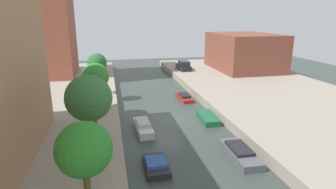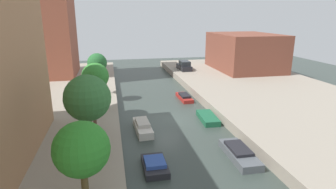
{
  "view_description": "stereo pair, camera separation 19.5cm",
  "coord_description": "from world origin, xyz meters",
  "px_view_note": "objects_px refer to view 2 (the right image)",
  "views": [
    {
      "loc": [
        -5.69,
        -26.47,
        10.42
      ],
      "look_at": [
        0.96,
        4.5,
        1.38
      ],
      "focal_mm": 29.83,
      "sensor_mm": 36.0,
      "label": 1
    },
    {
      "loc": [
        -5.5,
        -26.51,
        10.42
      ],
      "look_at": [
        0.96,
        4.5,
        1.38
      ],
      "focal_mm": 29.83,
      "sensor_mm": 36.0,
      "label": 2
    }
  ],
  "objects_px": {
    "street_tree_1": "(87,99)",
    "moored_boat_left_1": "(155,165)",
    "parked_car": "(184,66)",
    "moored_boat_right_3": "(184,97)",
    "street_tree_0": "(82,150)",
    "street_tree_2": "(93,90)",
    "low_block_right": "(245,52)",
    "street_tree_4": "(97,63)",
    "moored_boat_left_2": "(143,127)",
    "moored_boat_right_2": "(208,118)",
    "moored_boat_right_1": "(239,153)",
    "street_tree_3": "(95,76)"
  },
  "relations": [
    {
      "from": "parked_car",
      "to": "moored_boat_left_1",
      "type": "relative_size",
      "value": 1.54
    },
    {
      "from": "low_block_right",
      "to": "street_tree_0",
      "type": "relative_size",
      "value": 2.84
    },
    {
      "from": "street_tree_2",
      "to": "moored_boat_right_2",
      "type": "bearing_deg",
      "value": 12.99
    },
    {
      "from": "moored_boat_left_1",
      "to": "low_block_right",
      "type": "bearing_deg",
      "value": 53.99
    },
    {
      "from": "street_tree_4",
      "to": "parked_car",
      "type": "distance_m",
      "value": 20.06
    },
    {
      "from": "street_tree_3",
      "to": "street_tree_2",
      "type": "bearing_deg",
      "value": -90.0
    },
    {
      "from": "street_tree_3",
      "to": "street_tree_4",
      "type": "relative_size",
      "value": 0.96
    },
    {
      "from": "street_tree_3",
      "to": "moored_boat_right_1",
      "type": "height_order",
      "value": "street_tree_3"
    },
    {
      "from": "moored_boat_left_2",
      "to": "street_tree_4",
      "type": "bearing_deg",
      "value": 112.4
    },
    {
      "from": "moored_boat_left_1",
      "to": "street_tree_4",
      "type": "bearing_deg",
      "value": 103.95
    },
    {
      "from": "moored_boat_left_1",
      "to": "moored_boat_right_3",
      "type": "xyz_separation_m",
      "value": [
        6.4,
        15.85,
        -0.0
      ]
    },
    {
      "from": "moored_boat_left_1",
      "to": "moored_boat_right_3",
      "type": "relative_size",
      "value": 0.75
    },
    {
      "from": "street_tree_1",
      "to": "moored_boat_left_2",
      "type": "bearing_deg",
      "value": 56.77
    },
    {
      "from": "street_tree_0",
      "to": "moored_boat_left_2",
      "type": "xyz_separation_m",
      "value": [
        4.17,
        11.54,
        -3.87
      ]
    },
    {
      "from": "street_tree_0",
      "to": "moored_boat_right_3",
      "type": "height_order",
      "value": "street_tree_0"
    },
    {
      "from": "street_tree_1",
      "to": "moored_boat_left_1",
      "type": "bearing_deg",
      "value": -6.1
    },
    {
      "from": "low_block_right",
      "to": "moored_boat_right_1",
      "type": "xyz_separation_m",
      "value": [
        -14.33,
        -28.39,
        -3.8
      ]
    },
    {
      "from": "street_tree_1",
      "to": "moored_boat_right_3",
      "type": "xyz_separation_m",
      "value": [
        10.6,
        15.4,
        -4.99
      ]
    },
    {
      "from": "street_tree_1",
      "to": "moored_boat_left_2",
      "type": "relative_size",
      "value": 1.35
    },
    {
      "from": "low_block_right",
      "to": "street_tree_0",
      "type": "xyz_separation_m",
      "value": [
        -25.06,
        -33.43,
        0.16
      ]
    },
    {
      "from": "low_block_right",
      "to": "moored_boat_right_1",
      "type": "relative_size",
      "value": 2.88
    },
    {
      "from": "low_block_right",
      "to": "moored_boat_left_2",
      "type": "xyz_separation_m",
      "value": [
        -20.89,
        -21.89,
        -3.72
      ]
    },
    {
      "from": "street_tree_1",
      "to": "moored_boat_left_1",
      "type": "distance_m",
      "value": 6.54
    },
    {
      "from": "low_block_right",
      "to": "moored_boat_right_2",
      "type": "height_order",
      "value": "low_block_right"
    },
    {
      "from": "low_block_right",
      "to": "street_tree_4",
      "type": "relative_size",
      "value": 2.63
    },
    {
      "from": "street_tree_2",
      "to": "moored_boat_right_2",
      "type": "xyz_separation_m",
      "value": [
        11.03,
        2.55,
        -4.2
      ]
    },
    {
      "from": "street_tree_1",
      "to": "street_tree_3",
      "type": "relative_size",
      "value": 1.2
    },
    {
      "from": "street_tree_1",
      "to": "moored_boat_right_3",
      "type": "height_order",
      "value": "street_tree_1"
    },
    {
      "from": "street_tree_3",
      "to": "moored_boat_right_3",
      "type": "relative_size",
      "value": 1.2
    },
    {
      "from": "street_tree_3",
      "to": "street_tree_0",
      "type": "bearing_deg",
      "value": -90.0
    },
    {
      "from": "moored_boat_left_2",
      "to": "moored_boat_right_2",
      "type": "height_order",
      "value": "moored_boat_left_2"
    },
    {
      "from": "street_tree_1",
      "to": "parked_car",
      "type": "xyz_separation_m",
      "value": [
        14.47,
        30.0,
        -3.64
      ]
    },
    {
      "from": "low_block_right",
      "to": "street_tree_4",
      "type": "height_order",
      "value": "low_block_right"
    },
    {
      "from": "street_tree_4",
      "to": "parked_car",
      "type": "relative_size",
      "value": 1.07
    },
    {
      "from": "street_tree_0",
      "to": "moored_boat_left_1",
      "type": "distance_m",
      "value": 7.48
    },
    {
      "from": "parked_car",
      "to": "moored_boat_right_3",
      "type": "xyz_separation_m",
      "value": [
        -3.86,
        -14.6,
        -1.36
      ]
    },
    {
      "from": "street_tree_3",
      "to": "moored_boat_right_2",
      "type": "bearing_deg",
      "value": -14.31
    },
    {
      "from": "parked_car",
      "to": "moored_boat_left_1",
      "type": "xyz_separation_m",
      "value": [
        -10.26,
        -30.45,
        -1.35
      ]
    },
    {
      "from": "street_tree_2",
      "to": "low_block_right",
      "type": "bearing_deg",
      "value": 42.62
    },
    {
      "from": "moored_boat_right_3",
      "to": "street_tree_3",
      "type": "bearing_deg",
      "value": -155.41
    },
    {
      "from": "street_tree_3",
      "to": "parked_car",
      "type": "distance_m",
      "value": 24.41
    },
    {
      "from": "low_block_right",
      "to": "moored_boat_left_1",
      "type": "bearing_deg",
      "value": -126.01
    },
    {
      "from": "street_tree_4",
      "to": "moored_boat_left_2",
      "type": "relative_size",
      "value": 1.18
    },
    {
      "from": "moored_boat_left_2",
      "to": "moored_boat_right_2",
      "type": "relative_size",
      "value": 1.1
    },
    {
      "from": "moored_boat_right_1",
      "to": "moored_boat_right_2",
      "type": "bearing_deg",
      "value": 87.84
    },
    {
      "from": "parked_car",
      "to": "moored_boat_right_3",
      "type": "distance_m",
      "value": 15.16
    },
    {
      "from": "street_tree_0",
      "to": "street_tree_4",
      "type": "relative_size",
      "value": 0.92
    },
    {
      "from": "moored_boat_right_3",
      "to": "street_tree_1",
      "type": "bearing_deg",
      "value": -124.54
    },
    {
      "from": "low_block_right",
      "to": "parked_car",
      "type": "height_order",
      "value": "low_block_right"
    },
    {
      "from": "street_tree_0",
      "to": "street_tree_2",
      "type": "bearing_deg",
      "value": 90.0
    }
  ]
}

